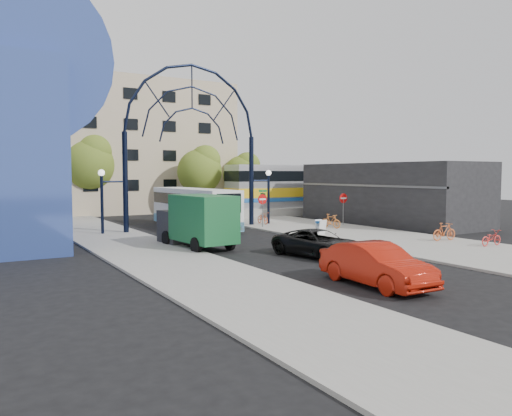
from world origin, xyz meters
TOP-DOWN VIEW (x-y plane):
  - ground at (0.00, 0.00)m, footprint 120.00×120.00m
  - sidewalk_east at (8.00, 4.00)m, footprint 8.00×56.00m
  - plaza_west at (-6.50, 6.00)m, footprint 5.00×50.00m
  - gateway_arch at (0.00, 14.00)m, footprint 13.64×0.44m
  - stop_sign at (4.80, 12.00)m, footprint 0.80×0.07m
  - do_not_enter_sign at (11.00, 10.00)m, footprint 0.76×0.07m
  - street_name_sign at (5.20, 12.60)m, footprint 0.70×0.70m
  - sandwich_board at (5.60, 5.98)m, footprint 0.55×0.61m
  - commercial_block_east at (16.00, 10.00)m, footprint 6.00×16.00m
  - apartment_block at (2.00, 34.97)m, footprint 20.00×12.10m
  - train_platform at (20.00, 22.00)m, footprint 32.00×5.00m
  - train_car at (20.00, 22.00)m, footprint 25.10×3.05m
  - tree_north_a at (6.12, 25.93)m, footprint 4.48×4.48m
  - tree_north_b at (-3.88, 29.93)m, footprint 5.12×5.12m
  - tree_north_c at (12.12, 27.93)m, footprint 4.16×4.16m
  - city_bus at (0.51, 14.94)m, footprint 2.77×11.02m
  - green_truck at (-3.50, 5.57)m, footprint 2.64×6.03m
  - black_suv at (0.44, -0.36)m, footprint 3.05×5.22m
  - red_sedan at (-1.73, -6.58)m, footprint 1.84×4.87m
  - bike_near_a at (6.06, 14.00)m, footprint 0.80×1.84m
  - bike_near_b at (8.73, 8.75)m, footprint 0.91×1.80m
  - bike_far_a at (10.63, -2.92)m, footprint 1.69×0.61m
  - bike_far_b at (10.19, -0.13)m, footprint 1.83×0.67m

SIDE VIEW (x-z plane):
  - ground at x=0.00m, z-range 0.00..0.00m
  - sidewalk_east at x=8.00m, z-range 0.00..0.12m
  - plaza_west at x=-6.50m, z-range 0.00..0.12m
  - train_platform at x=20.00m, z-range 0.00..0.80m
  - bike_far_a at x=10.63m, z-range 0.12..1.00m
  - bike_near_a at x=6.06m, z-range 0.12..1.06m
  - bike_near_b at x=8.73m, z-range 0.12..1.16m
  - bike_far_b at x=10.19m, z-range 0.12..1.20m
  - black_suv at x=0.44m, z-range 0.00..1.36m
  - sandwich_board at x=5.60m, z-range 0.25..1.24m
  - red_sedan at x=-1.73m, z-range 0.00..1.59m
  - green_truck at x=-3.50m, z-range 0.00..2.97m
  - city_bus at x=0.51m, z-range 0.07..3.08m
  - do_not_enter_sign at x=11.00m, z-range 0.74..3.22m
  - stop_sign at x=4.80m, z-range 0.74..3.24m
  - street_name_sign at x=5.20m, z-range 0.73..3.53m
  - commercial_block_east at x=16.00m, z-range 0.00..5.00m
  - train_car at x=20.00m, z-range 0.80..5.00m
  - tree_north_c at x=12.12m, z-range 1.03..7.53m
  - tree_north_a at x=6.12m, z-range 1.11..8.11m
  - tree_north_b at x=-3.88m, z-range 1.27..9.27m
  - apartment_block at x=2.00m, z-range 0.00..14.00m
  - gateway_arch at x=0.00m, z-range 2.51..14.61m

